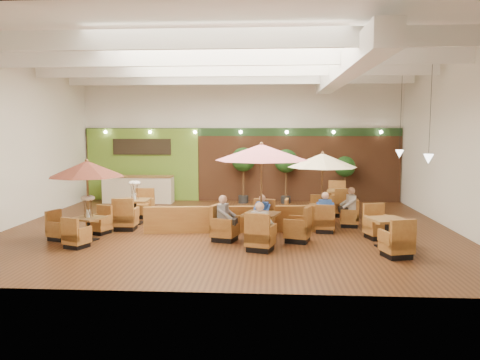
# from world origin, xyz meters

# --- Properties ---
(room) EXTENTS (14.04, 14.00, 5.52)m
(room) POSITION_xyz_m (0.25, 1.22, 3.63)
(room) COLOR #381E0F
(room) RESTS_ON ground
(service_counter) EXTENTS (3.00, 0.75, 1.18)m
(service_counter) POSITION_xyz_m (-4.40, 5.10, 0.58)
(service_counter) COLOR beige
(service_counter) RESTS_ON ground
(booth_divider) EXTENTS (5.83, 0.85, 0.81)m
(booth_divider) POSITION_xyz_m (0.37, -0.60, 0.40)
(booth_divider) COLOR brown
(booth_divider) RESTS_ON ground
(table_0) EXTENTS (2.27, 2.40, 2.33)m
(table_0) POSITION_xyz_m (-3.90, -1.92, 1.67)
(table_0) COLOR brown
(table_0) RESTS_ON ground
(table_1) EXTENTS (2.87, 2.87, 2.79)m
(table_1) POSITION_xyz_m (1.03, -1.74, 1.89)
(table_1) COLOR brown
(table_1) RESTS_ON ground
(table_2) EXTENTS (2.42, 2.42, 2.44)m
(table_2) POSITION_xyz_m (2.96, 0.46, 1.67)
(table_2) COLOR brown
(table_2) RESTS_ON ground
(table_3) EXTENTS (0.95, 2.76, 1.60)m
(table_3) POSITION_xyz_m (-3.24, 0.57, 0.50)
(table_3) COLOR brown
(table_3) RESTS_ON ground
(table_4) EXTENTS (1.10, 2.80, 1.00)m
(table_4) POSITION_xyz_m (4.39, -2.22, 0.38)
(table_4) COLOR brown
(table_4) RESTS_ON ground
(table_5) EXTENTS (1.12, 2.93, 1.06)m
(table_5) POSITION_xyz_m (3.99, 3.34, 0.40)
(table_5) COLOR brown
(table_5) RESTS_ON ground
(topiary_0) EXTENTS (1.03, 1.03, 2.39)m
(topiary_0) POSITION_xyz_m (0.14, 5.30, 1.78)
(topiary_0) COLOR black
(topiary_0) RESTS_ON ground
(topiary_1) EXTENTS (1.00, 1.00, 2.33)m
(topiary_1) POSITION_xyz_m (1.96, 5.30, 1.73)
(topiary_1) COLOR black
(topiary_1) RESTS_ON ground
(topiary_2) EXTENTS (0.87, 0.87, 2.03)m
(topiary_2) POSITION_xyz_m (4.45, 5.30, 1.51)
(topiary_2) COLOR black
(topiary_2) RESTS_ON ground
(diner_0) EXTENTS (0.46, 0.43, 0.83)m
(diner_0) POSITION_xyz_m (1.03, -2.77, 0.77)
(diner_0) COLOR silver
(diner_0) RESTS_ON ground
(diner_1) EXTENTS (0.39, 0.35, 0.71)m
(diner_1) POSITION_xyz_m (1.03, -0.72, 0.73)
(diner_1) COLOR #2851B0
(diner_1) RESTS_ON ground
(diner_2) EXTENTS (0.37, 0.44, 0.84)m
(diner_2) POSITION_xyz_m (0.01, -1.74, 0.77)
(diner_2) COLOR slate
(diner_2) RESTS_ON ground
(diner_3) EXTENTS (0.40, 0.32, 0.79)m
(diner_3) POSITION_xyz_m (2.96, -0.42, 0.76)
(diner_3) COLOR #2851B0
(diner_3) RESTS_ON ground
(diner_4) EXTENTS (0.33, 0.41, 0.83)m
(diner_4) POSITION_xyz_m (3.85, 0.46, 0.77)
(diner_4) COLOR silver
(diner_4) RESTS_ON ground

